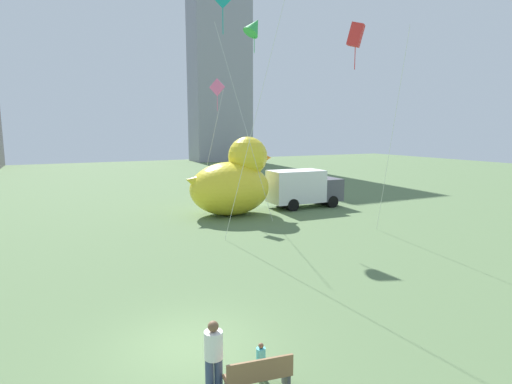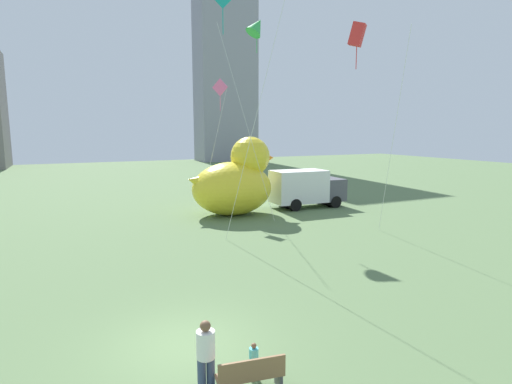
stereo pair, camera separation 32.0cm
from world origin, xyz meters
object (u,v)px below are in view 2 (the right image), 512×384
object	(u,v)px
person_adult	(206,353)
kite_teal	(226,8)
kite_red	(358,36)
kite_green	(257,27)
person_child	(254,359)
giant_inflatable_duck	(235,182)
box_truck	(306,189)
park_bench	(251,375)
kite_pink	(220,92)

from	to	relation	value
person_adult	kite_teal	size ratio (longest dim) A/B	0.14
kite_red	kite_green	distance (m)	8.86
person_child	giant_inflatable_duck	distance (m)	19.29
kite_red	kite_teal	size ratio (longest dim) A/B	0.91
box_truck	kite_green	size ratio (longest dim) A/B	0.42
kite_teal	park_bench	bearing A→B (deg)	-108.62
park_bench	box_truck	bearing A→B (deg)	54.86
park_bench	person_adult	xyz separation A→B (m)	(-0.87, 0.50, 0.47)
person_child	person_adult	bearing A→B (deg)	-179.98
box_truck	park_bench	bearing A→B (deg)	-125.14
person_adult	kite_red	world-z (taller)	kite_red
park_bench	giant_inflatable_duck	world-z (taller)	giant_inflatable_duck
kite_red	kite_pink	world-z (taller)	kite_red
giant_inflatable_duck	kite_teal	xyz separation A→B (m)	(-3.87, -8.46, 8.81)
box_truck	kite_teal	world-z (taller)	kite_teal
kite_red	kite_pink	bearing A→B (deg)	104.86
person_adult	box_truck	distance (m)	22.91
giant_inflatable_duck	kite_green	distance (m)	10.46
person_adult	kite_green	bearing A→B (deg)	61.46
kite_green	person_child	bearing A→B (deg)	-115.53
kite_pink	giant_inflatable_duck	bearing A→B (deg)	-90.99
giant_inflatable_duck	kite_red	world-z (taller)	kite_red
person_child	kite_pink	size ratio (longest dim) A/B	0.09
kite_red	kite_teal	bearing A→B (deg)	178.26
kite_red	kite_green	world-z (taller)	kite_green
person_child	kite_red	size ratio (longest dim) A/B	0.08
box_truck	kite_pink	size ratio (longest dim) A/B	0.60
park_bench	person_adult	distance (m)	1.11
giant_inflatable_duck	kite_teal	bearing A→B (deg)	-114.58
person_child	kite_teal	xyz separation A→B (m)	(3.05, 9.46, 10.61)
kite_pink	person_child	bearing A→B (deg)	-108.39
kite_green	kite_pink	xyz separation A→B (m)	(-1.48, 3.27, -4.04)
person_child	box_truck	bearing A→B (deg)	54.76
park_bench	kite_red	xyz separation A→B (m)	(10.39, 9.74, 10.08)
park_bench	kite_red	bearing A→B (deg)	43.16
kite_green	kite_pink	world-z (taller)	kite_green
person_adult	person_child	distance (m)	1.25
kite_red	kite_pink	xyz separation A→B (m)	(-3.11, 11.72, -1.94)
park_bench	box_truck	xyz separation A→B (m)	(13.12, 18.63, 0.97)
box_truck	kite_pink	bearing A→B (deg)	154.13
park_bench	box_truck	world-z (taller)	box_truck
kite_teal	person_child	bearing A→B (deg)	-107.87
person_adult	kite_pink	distance (m)	23.76
kite_green	kite_teal	world-z (taller)	kite_green
person_child	kite_teal	distance (m)	14.54
box_truck	giant_inflatable_duck	bearing A→B (deg)	-177.88
park_bench	person_adult	bearing A→B (deg)	150.26
person_child	kite_pink	bearing A→B (deg)	71.61
person_child	kite_red	world-z (taller)	kite_red
giant_inflatable_duck	box_truck	world-z (taller)	giant_inflatable_duck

